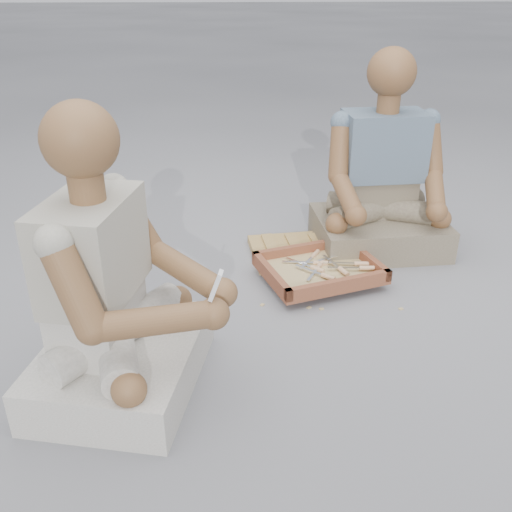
{
  "coord_description": "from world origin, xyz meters",
  "views": [
    {
      "loc": [
        -0.22,
        -1.96,
        1.33
      ],
      "look_at": [
        -0.13,
        0.1,
        0.3
      ],
      "focal_mm": 40.0,
      "sensor_mm": 36.0,
      "label": 1
    }
  ],
  "objects_px": {
    "carved_panel": "(309,250)",
    "companion": "(382,186)",
    "craftsman": "(113,300)",
    "tool_tray": "(319,269)"
  },
  "relations": [
    {
      "from": "carved_panel",
      "to": "craftsman",
      "type": "height_order",
      "value": "craftsman"
    },
    {
      "from": "tool_tray",
      "to": "companion",
      "type": "xyz_separation_m",
      "value": [
        0.37,
        0.39,
        0.28
      ]
    },
    {
      "from": "carved_panel",
      "to": "tool_tray",
      "type": "distance_m",
      "value": 0.3
    },
    {
      "from": "carved_panel",
      "to": "companion",
      "type": "distance_m",
      "value": 0.51
    },
    {
      "from": "tool_tray",
      "to": "companion",
      "type": "relative_size",
      "value": 0.62
    },
    {
      "from": "companion",
      "to": "carved_panel",
      "type": "bearing_deg",
      "value": 8.67
    },
    {
      "from": "carved_panel",
      "to": "companion",
      "type": "bearing_deg",
      "value": 12.99
    },
    {
      "from": "tool_tray",
      "to": "companion",
      "type": "height_order",
      "value": "companion"
    },
    {
      "from": "tool_tray",
      "to": "companion",
      "type": "distance_m",
      "value": 0.6
    },
    {
      "from": "companion",
      "to": "craftsman",
      "type": "bearing_deg",
      "value": 38.64
    }
  ]
}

